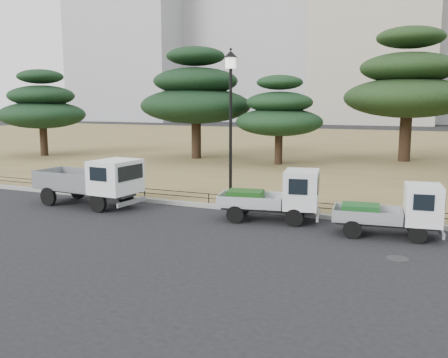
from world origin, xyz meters
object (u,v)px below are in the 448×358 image
at_px(truck_large, 93,180).
at_px(tarp_pile, 88,181).
at_px(truck_kei_front, 277,196).
at_px(truck_kei_rear, 395,210).
at_px(street_lamp, 231,102).

bearing_deg(truck_large, tarp_pile, 136.80).
height_order(truck_large, truck_kei_front, truck_large).
bearing_deg(truck_kei_rear, truck_kei_front, 165.61).
bearing_deg(truck_large, street_lamp, 23.73).
height_order(truck_kei_rear, street_lamp, street_lamp).
xyz_separation_m(truck_large, street_lamp, (5.21, 1.86, 3.08)).
bearing_deg(truck_kei_rear, truck_large, 173.08).
relative_size(street_lamp, tarp_pile, 3.73).
distance_m(street_lamp, tarp_pile, 8.17).
height_order(truck_large, truck_kei_rear, truck_large).
distance_m(truck_large, street_lamp, 6.33).
bearing_deg(street_lamp, tarp_pile, 176.68).
height_order(truck_kei_rear, tarp_pile, truck_kei_rear).
relative_size(truck_large, truck_kei_front, 1.24).
xyz_separation_m(street_lamp, tarp_pile, (-7.32, 0.43, -3.62)).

